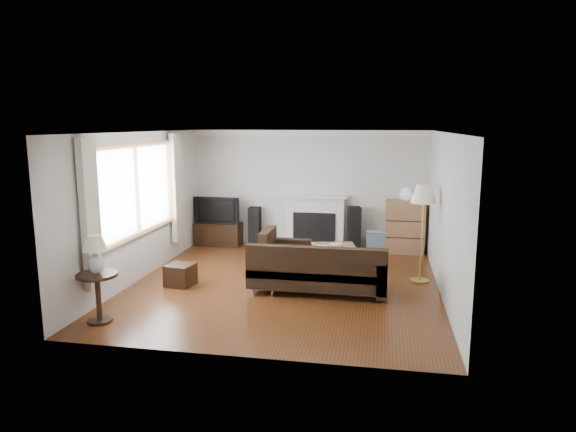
% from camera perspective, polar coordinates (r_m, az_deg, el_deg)
% --- Properties ---
extents(room, '(5.10, 5.60, 2.54)m').
position_cam_1_polar(room, '(8.32, -0.37, 0.66)').
color(room, '#542A12').
rests_on(room, ground).
extents(window, '(0.12, 2.74, 1.54)m').
position_cam_1_polar(window, '(8.88, -16.38, 2.80)').
color(window, '#976338').
rests_on(window, room).
extents(curtain_near, '(0.10, 0.35, 2.10)m').
position_cam_1_polar(curtain_near, '(7.56, -21.12, 0.15)').
color(curtain_near, beige).
rests_on(curtain_near, room).
extents(curtain_far, '(0.10, 0.35, 2.10)m').
position_cam_1_polar(curtain_far, '(10.24, -12.29, 3.08)').
color(curtain_far, beige).
rests_on(curtain_far, room).
extents(fireplace, '(1.40, 0.26, 1.15)m').
position_cam_1_polar(fireplace, '(10.98, 2.97, -0.59)').
color(fireplace, white).
rests_on(fireplace, room).
extents(tv_stand, '(1.00, 0.45, 0.50)m').
position_cam_1_polar(tv_stand, '(11.37, -7.72, -1.97)').
color(tv_stand, black).
rests_on(tv_stand, ground).
extents(television, '(1.01, 0.13, 0.58)m').
position_cam_1_polar(television, '(11.27, -7.78, 0.71)').
color(television, black).
rests_on(television, tv_stand).
extents(speaker_left, '(0.24, 0.29, 0.86)m').
position_cam_1_polar(speaker_left, '(11.16, -3.71, -1.19)').
color(speaker_left, black).
rests_on(speaker_left, ground).
extents(speaker_right, '(0.31, 0.35, 0.92)m').
position_cam_1_polar(speaker_right, '(10.84, 7.34, -1.41)').
color(speaker_right, black).
rests_on(speaker_right, ground).
extents(bookshelf, '(0.79, 0.38, 1.09)m').
position_cam_1_polar(bookshelf, '(10.80, 12.84, -1.17)').
color(bookshelf, '#946744').
rests_on(bookshelf, ground).
extents(globe_lamp, '(0.26, 0.26, 0.26)m').
position_cam_1_polar(globe_lamp, '(10.69, 12.98, 2.38)').
color(globe_lamp, white).
rests_on(globe_lamp, bookshelf).
extents(sectional_sofa, '(2.33, 1.70, 0.75)m').
position_cam_1_polar(sectional_sofa, '(8.15, 3.36, -5.87)').
color(sectional_sofa, black).
rests_on(sectional_sofa, ground).
extents(coffee_table, '(1.30, 0.89, 0.46)m').
position_cam_1_polar(coffee_table, '(9.35, 3.82, -4.68)').
color(coffee_table, '#946646').
rests_on(coffee_table, ground).
extents(footstool, '(0.48, 0.48, 0.35)m').
position_cam_1_polar(footstool, '(8.70, -11.86, -6.41)').
color(footstool, black).
rests_on(footstool, ground).
extents(floor_lamp, '(0.50, 0.50, 1.65)m').
position_cam_1_polar(floor_lamp, '(8.83, 14.64, -1.92)').
color(floor_lamp, gold).
rests_on(floor_lamp, ground).
extents(side_table, '(0.54, 0.54, 0.67)m').
position_cam_1_polar(side_table, '(7.40, -20.32, -8.52)').
color(side_table, black).
rests_on(side_table, ground).
extents(table_lamp, '(0.32, 0.32, 0.51)m').
position_cam_1_polar(table_lamp, '(7.24, -20.61, -4.06)').
color(table_lamp, silver).
rests_on(table_lamp, side_table).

